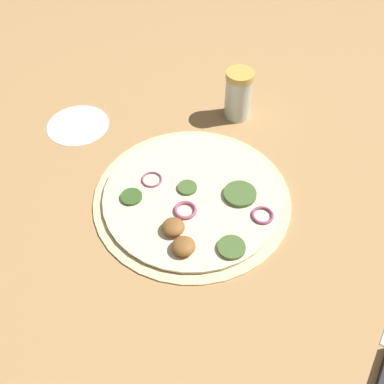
# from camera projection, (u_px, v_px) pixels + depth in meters

# --- Properties ---
(ground_plane) EXTENTS (3.00, 3.00, 0.00)m
(ground_plane) POSITION_uv_depth(u_px,v_px,m) (192.00, 198.00, 0.75)
(ground_plane) COLOR tan
(pizza) EXTENTS (0.33, 0.33, 0.03)m
(pizza) POSITION_uv_depth(u_px,v_px,m) (193.00, 198.00, 0.74)
(pizza) COLOR beige
(pizza) RESTS_ON ground_plane
(spice_jar) EXTENTS (0.05, 0.05, 0.10)m
(spice_jar) POSITION_uv_depth(u_px,v_px,m) (238.00, 94.00, 0.85)
(spice_jar) COLOR silver
(spice_jar) RESTS_ON ground_plane
(flour_patch) EXTENTS (0.12, 0.12, 0.00)m
(flour_patch) POSITION_uv_depth(u_px,v_px,m) (78.00, 125.00, 0.87)
(flour_patch) COLOR white
(flour_patch) RESTS_ON ground_plane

